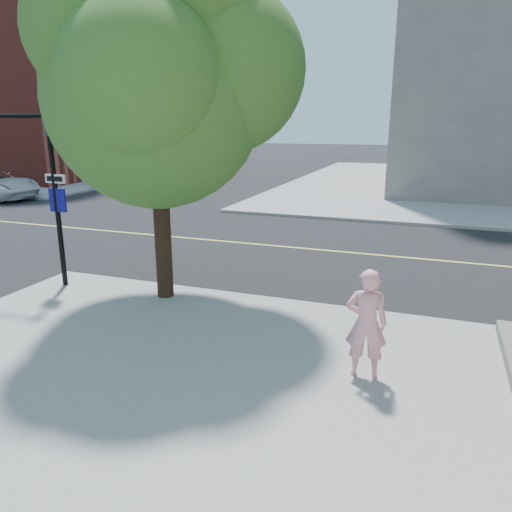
% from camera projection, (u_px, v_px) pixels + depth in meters
% --- Properties ---
extents(ground, '(140.00, 140.00, 0.00)m').
position_uv_depth(ground, '(102.00, 280.00, 11.58)').
color(ground, black).
rests_on(ground, ground).
extents(road_ew, '(140.00, 9.00, 0.01)m').
position_uv_depth(road_ew, '(191.00, 239.00, 15.65)').
color(road_ew, black).
rests_on(road_ew, ground).
extents(sidewalk_nw, '(26.00, 25.00, 0.12)m').
position_uv_depth(sidewalk_nw, '(30.00, 167.00, 38.65)').
color(sidewalk_nw, gray).
rests_on(sidewalk_nw, ground).
extents(church, '(15.20, 12.00, 14.40)m').
position_uv_depth(church, '(12.00, 65.00, 32.59)').
color(church, brown).
rests_on(church, sidewalk_nw).
extents(man_on_phone, '(0.62, 0.45, 1.59)m').
position_uv_depth(man_on_phone, '(366.00, 323.00, 6.83)').
color(man_on_phone, pink).
rests_on(man_on_phone, sidewalk_se).
extents(street_tree, '(5.10, 4.64, 6.77)m').
position_uv_depth(street_tree, '(160.00, 73.00, 9.04)').
color(street_tree, black).
rests_on(street_tree, sidewalk_se).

